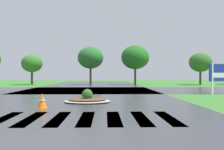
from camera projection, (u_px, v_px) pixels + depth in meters
asphalt_roadway at (77, 100)px, 14.88m from camera, size 11.67×80.00×0.01m
asphalt_cross_road at (88, 90)px, 24.57m from camera, size 90.00×10.50×0.01m
crosswalk_stripes at (59, 118)px, 8.89m from camera, size 7.65×3.11×0.01m
estate_billboard at (222, 74)px, 19.90m from camera, size 2.30×1.03×2.24m
median_island at (87, 99)px, 14.06m from camera, size 2.40×2.28×0.68m
traffic_cone at (42, 101)px, 11.35m from camera, size 0.41×0.41×0.65m
background_treeline at (127, 59)px, 36.95m from camera, size 37.95×4.55×5.44m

